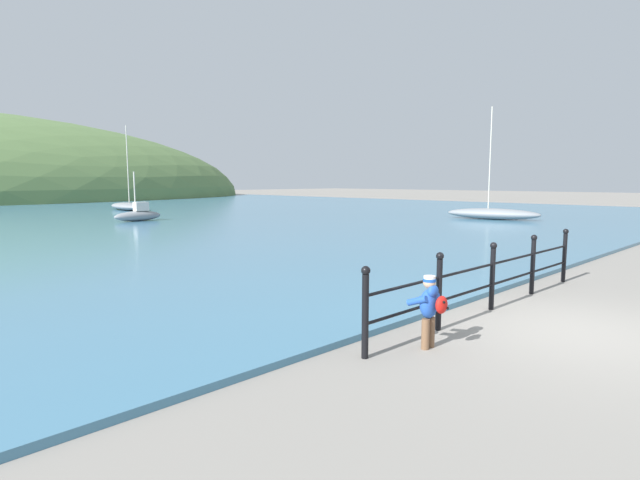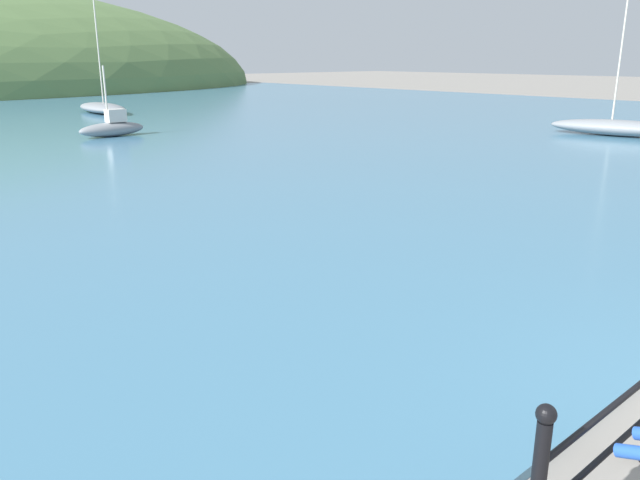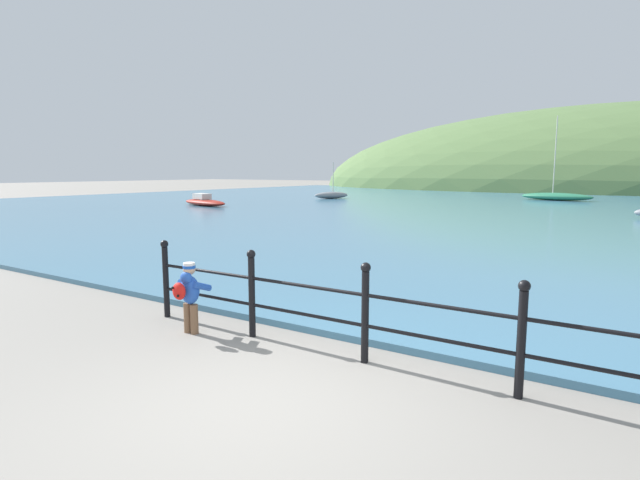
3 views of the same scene
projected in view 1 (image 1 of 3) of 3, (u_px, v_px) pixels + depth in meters
The scene contains 7 objects.
ground_plane at pixel (574, 331), 7.59m from camera, with size 200.00×200.00×0.00m, color gray.
water at pixel (12, 218), 30.15m from camera, with size 80.00×60.00×0.10m, color teal.
iron_railing at pixel (492, 274), 8.79m from camera, with size 7.06×0.12×1.21m.
child_in_coat at pixel (430, 305), 6.75m from camera, with size 0.38×0.53×1.00m.
boat_far_left at pixel (493, 213), 28.22m from camera, with size 2.30×5.29×6.27m.
boat_green_fishing at pixel (128, 206), 37.11m from camera, with size 1.95×5.20×6.18m.
boat_twin_mast at pixel (138, 215), 27.02m from camera, with size 2.68×0.87×2.66m.
Camera 1 is at (-7.95, -2.50, 2.28)m, focal length 28.00 mm.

